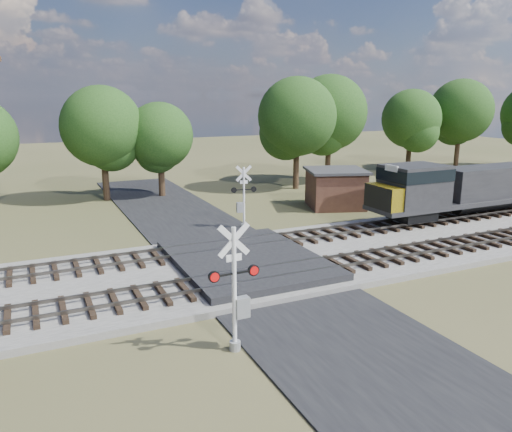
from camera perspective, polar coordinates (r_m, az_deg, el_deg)
name	(u,v)px	position (r m, az deg, el deg)	size (l,w,h in m)	color
ground	(250,271)	(25.44, -0.73, -6.25)	(160.00, 160.00, 0.00)	#404424
ballast_bed	(399,242)	(31.01, 16.02, -2.83)	(140.00, 10.00, 0.30)	gray
road	(250,270)	(25.43, -0.73, -6.17)	(7.00, 60.00, 0.08)	black
crossing_panel	(246,262)	(25.77, -1.18, -5.25)	(7.00, 9.00, 0.62)	#262628
track_near	(324,266)	(25.05, 7.73, -5.70)	(140.00, 2.60, 0.33)	black
track_far	(277,240)	(29.17, 2.47, -2.79)	(140.00, 2.60, 0.33)	black
crossing_signal_near	(237,299)	(17.24, -2.19, -9.42)	(1.85, 0.40, 4.58)	silver
crossing_signal_far	(243,202)	(32.97, -1.54, 1.55)	(1.70, 0.43, 4.23)	silver
equipment_shed	(336,188)	(39.91, 9.08, 3.18)	(5.64, 5.64, 3.03)	#40241B
treeline	(258,120)	(47.13, 0.23, 10.92)	(82.29, 11.07, 10.73)	black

